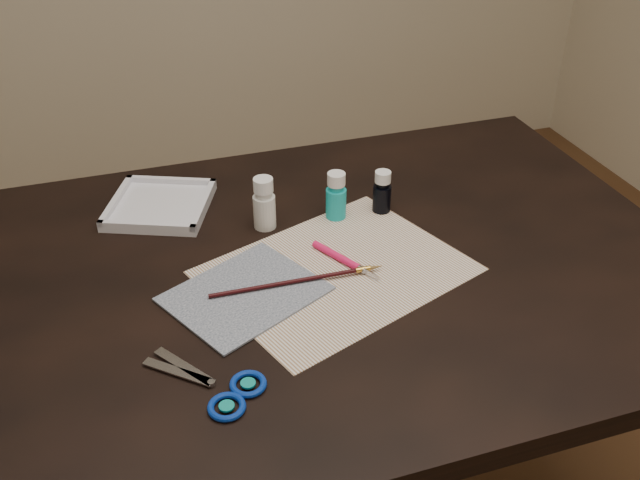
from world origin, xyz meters
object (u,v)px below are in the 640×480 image
object	(u,v)px
paint_bottle_white	(264,203)
canvas	(245,294)
paper	(337,271)
paint_bottle_navy	(382,192)
scissors	(198,382)
paint_bottle_cyan	(336,196)
palette_tray	(160,204)

from	to	relation	value
paint_bottle_white	canvas	bearing A→B (deg)	-113.33
paper	paint_bottle_white	bearing A→B (deg)	114.60
paint_bottle_navy	canvas	bearing A→B (deg)	-150.17
paint_bottle_white	scissors	world-z (taller)	paint_bottle_white
paper	paint_bottle_navy	distance (m)	0.22
paint_bottle_white	paint_bottle_navy	size ratio (longest dim) A/B	1.19
canvas	paint_bottle_cyan	bearing A→B (deg)	39.87
paint_bottle_white	scissors	size ratio (longest dim) A/B	0.50
paper	palette_tray	xyz separation A→B (m)	(-0.26, 0.30, 0.01)
paper	paint_bottle_white	size ratio (longest dim) A/B	4.10
paper	palette_tray	bearing A→B (deg)	130.88
canvas	paint_bottle_white	distance (m)	0.21
paint_bottle_white	palette_tray	distance (m)	0.22
paper	paint_bottle_white	distance (m)	0.20
canvas	paint_bottle_navy	xyz separation A→B (m)	(0.31, 0.18, 0.04)
paper	scissors	size ratio (longest dim) A/B	2.06
paper	palette_tray	world-z (taller)	palette_tray
canvas	paint_bottle_navy	distance (m)	0.36
paper	paint_bottle_cyan	size ratio (longest dim) A/B	4.40
paint_bottle_white	palette_tray	size ratio (longest dim) A/B	0.55
paint_bottle_navy	palette_tray	distance (m)	0.43
paper	scissors	world-z (taller)	scissors
paint_bottle_white	paint_bottle_navy	distance (m)	0.23
paper	palette_tray	distance (m)	0.39
paint_bottle_cyan	paper	bearing A→B (deg)	-108.64
paint_bottle_cyan	scissors	xyz separation A→B (m)	(-0.33, -0.36, -0.04)
paper	paint_bottle_navy	xyz separation A→B (m)	(0.15, 0.16, 0.04)
canvas	palette_tray	xyz separation A→B (m)	(-0.09, 0.32, 0.01)
paint_bottle_navy	paper	bearing A→B (deg)	-132.44
scissors	paper	bearing A→B (deg)	-102.78
paint_bottle_white	paint_bottle_navy	world-z (taller)	paint_bottle_white
paper	canvas	size ratio (longest dim) A/B	1.78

